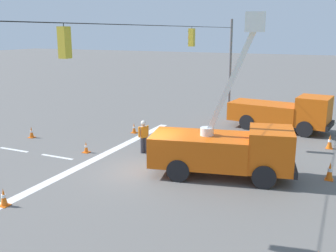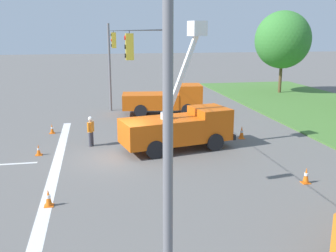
{
  "view_description": "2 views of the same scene",
  "coord_description": "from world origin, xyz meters",
  "px_view_note": "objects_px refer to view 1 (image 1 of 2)",
  "views": [
    {
      "loc": [
        15.24,
        7.98,
        6.36
      ],
      "look_at": [
        0.42,
        1.16,
        2.41
      ],
      "focal_mm": 42.0,
      "sensor_mm": 36.0,
      "label": 1
    },
    {
      "loc": [
        20.1,
        -1.34,
        6.58
      ],
      "look_at": [
        -1.15,
        2.69,
        1.34
      ],
      "focal_mm": 42.0,
      "sensor_mm": 36.0,
      "label": 2
    }
  ],
  "objects_px": {
    "traffic_cone_lane_edge_a": "(330,171)",
    "traffic_cone_lane_edge_b": "(86,147)",
    "utility_truck_support_near": "(283,112)",
    "traffic_cone_mid_left": "(4,197)",
    "traffic_cone_foreground_left": "(134,128)",
    "road_worker": "(143,135)",
    "traffic_cone_mid_right": "(330,142)",
    "traffic_cone_foreground_right": "(31,132)",
    "utility_truck_bucket_lift": "(225,146)"
  },
  "relations": [
    {
      "from": "road_worker",
      "to": "traffic_cone_mid_right",
      "type": "bearing_deg",
      "value": 118.82
    },
    {
      "from": "traffic_cone_foreground_left",
      "to": "traffic_cone_lane_edge_b",
      "type": "distance_m",
      "value": 4.74
    },
    {
      "from": "utility_truck_support_near",
      "to": "traffic_cone_lane_edge_a",
      "type": "height_order",
      "value": "utility_truck_support_near"
    },
    {
      "from": "utility_truck_support_near",
      "to": "traffic_cone_lane_edge_b",
      "type": "height_order",
      "value": "utility_truck_support_near"
    },
    {
      "from": "traffic_cone_mid_left",
      "to": "traffic_cone_lane_edge_a",
      "type": "height_order",
      "value": "traffic_cone_lane_edge_a"
    },
    {
      "from": "traffic_cone_foreground_left",
      "to": "traffic_cone_mid_right",
      "type": "height_order",
      "value": "traffic_cone_mid_right"
    },
    {
      "from": "traffic_cone_mid_left",
      "to": "traffic_cone_lane_edge_a",
      "type": "relative_size",
      "value": 0.85
    },
    {
      "from": "traffic_cone_foreground_right",
      "to": "traffic_cone_lane_edge_a",
      "type": "xyz_separation_m",
      "value": [
        -0.06,
        16.97,
        0.07
      ]
    },
    {
      "from": "traffic_cone_mid_right",
      "to": "traffic_cone_lane_edge_b",
      "type": "height_order",
      "value": "traffic_cone_mid_right"
    },
    {
      "from": "traffic_cone_mid_left",
      "to": "traffic_cone_lane_edge_b",
      "type": "bearing_deg",
      "value": -169.87
    },
    {
      "from": "utility_truck_support_near",
      "to": "traffic_cone_foreground_left",
      "type": "xyz_separation_m",
      "value": [
        4.75,
        -8.52,
        -0.88
      ]
    },
    {
      "from": "traffic_cone_foreground_left",
      "to": "traffic_cone_foreground_right",
      "type": "relative_size",
      "value": 0.94
    },
    {
      "from": "traffic_cone_mid_left",
      "to": "traffic_cone_mid_right",
      "type": "relative_size",
      "value": 0.87
    },
    {
      "from": "road_worker",
      "to": "traffic_cone_lane_edge_b",
      "type": "xyz_separation_m",
      "value": [
        1.28,
        -2.82,
        -0.71
      ]
    },
    {
      "from": "traffic_cone_foreground_right",
      "to": "utility_truck_support_near",
      "type": "bearing_deg",
      "value": 121.5
    },
    {
      "from": "road_worker",
      "to": "traffic_cone_mid_left",
      "type": "bearing_deg",
      "value": -11.39
    },
    {
      "from": "traffic_cone_mid_left",
      "to": "traffic_cone_foreground_left",
      "type": "bearing_deg",
      "value": -175.35
    },
    {
      "from": "utility_truck_bucket_lift",
      "to": "traffic_cone_foreground_right",
      "type": "distance_m",
      "value": 12.76
    },
    {
      "from": "traffic_cone_mid_right",
      "to": "traffic_cone_lane_edge_a",
      "type": "xyz_separation_m",
      "value": [
        5.07,
        0.25,
        0.01
      ]
    },
    {
      "from": "traffic_cone_mid_right",
      "to": "utility_truck_bucket_lift",
      "type": "bearing_deg",
      "value": -32.0
    },
    {
      "from": "traffic_cone_foreground_right",
      "to": "traffic_cone_mid_right",
      "type": "relative_size",
      "value": 0.86
    },
    {
      "from": "traffic_cone_foreground_right",
      "to": "traffic_cone_mid_left",
      "type": "distance_m",
      "value": 9.92
    },
    {
      "from": "utility_truck_support_near",
      "to": "road_worker",
      "type": "xyz_separation_m",
      "value": [
        8.2,
        -5.97,
        -0.19
      ]
    },
    {
      "from": "utility_truck_support_near",
      "to": "traffic_cone_foreground_left",
      "type": "relative_size",
      "value": 10.42
    },
    {
      "from": "utility_truck_support_near",
      "to": "traffic_cone_foreground_left",
      "type": "distance_m",
      "value": 9.79
    },
    {
      "from": "traffic_cone_mid_left",
      "to": "utility_truck_support_near",
      "type": "bearing_deg",
      "value": 154.93
    },
    {
      "from": "utility_truck_support_near",
      "to": "traffic_cone_lane_edge_b",
      "type": "relative_size",
      "value": 11.04
    },
    {
      "from": "traffic_cone_mid_right",
      "to": "traffic_cone_lane_edge_b",
      "type": "relative_size",
      "value": 1.31
    },
    {
      "from": "utility_truck_support_near",
      "to": "traffic_cone_foreground_right",
      "type": "distance_m",
      "value": 16.05
    },
    {
      "from": "traffic_cone_foreground_left",
      "to": "traffic_cone_lane_edge_a",
      "type": "distance_m",
      "value": 12.35
    },
    {
      "from": "utility_truck_bucket_lift",
      "to": "traffic_cone_mid_left",
      "type": "relative_size",
      "value": 10.29
    },
    {
      "from": "road_worker",
      "to": "traffic_cone_foreground_right",
      "type": "xyz_separation_m",
      "value": [
        0.17,
        -7.69,
        -0.66
      ]
    },
    {
      "from": "traffic_cone_lane_edge_a",
      "to": "traffic_cone_lane_edge_b",
      "type": "relative_size",
      "value": 1.34
    },
    {
      "from": "utility_truck_bucket_lift",
      "to": "road_worker",
      "type": "bearing_deg",
      "value": -107.45
    },
    {
      "from": "traffic_cone_lane_edge_b",
      "to": "traffic_cone_lane_edge_a",
      "type": "bearing_deg",
      "value": 95.54
    },
    {
      "from": "traffic_cone_foreground_left",
      "to": "traffic_cone_lane_edge_b",
      "type": "height_order",
      "value": "traffic_cone_foreground_left"
    },
    {
      "from": "utility_truck_bucket_lift",
      "to": "road_worker",
      "type": "xyz_separation_m",
      "value": [
        -1.56,
        -4.95,
        -0.38
      ]
    },
    {
      "from": "traffic_cone_lane_edge_a",
      "to": "traffic_cone_mid_left",
      "type": "bearing_deg",
      "value": -54.01
    },
    {
      "from": "utility_truck_bucket_lift",
      "to": "traffic_cone_foreground_right",
      "type": "bearing_deg",
      "value": -96.27
    },
    {
      "from": "road_worker",
      "to": "traffic_cone_mid_right",
      "type": "xyz_separation_m",
      "value": [
        -4.97,
        9.03,
        -0.6
      ]
    },
    {
      "from": "utility_truck_bucket_lift",
      "to": "road_worker",
      "type": "height_order",
      "value": "utility_truck_bucket_lift"
    },
    {
      "from": "road_worker",
      "to": "traffic_cone_foreground_left",
      "type": "xyz_separation_m",
      "value": [
        -3.45,
        -2.55,
        -0.69
      ]
    },
    {
      "from": "utility_truck_support_near",
      "to": "traffic_cone_lane_edge_b",
      "type": "xyz_separation_m",
      "value": [
        9.48,
        -8.79,
        -0.91
      ]
    },
    {
      "from": "utility_truck_bucket_lift",
      "to": "road_worker",
      "type": "distance_m",
      "value": 5.2
    },
    {
      "from": "traffic_cone_foreground_left",
      "to": "traffic_cone_mid_right",
      "type": "distance_m",
      "value": 11.67
    },
    {
      "from": "traffic_cone_foreground_left",
      "to": "traffic_cone_foreground_right",
      "type": "bearing_deg",
      "value": -54.84
    },
    {
      "from": "road_worker",
      "to": "traffic_cone_lane_edge_a",
      "type": "relative_size",
      "value": 2.18
    },
    {
      "from": "traffic_cone_mid_left",
      "to": "traffic_cone_lane_edge_b",
      "type": "xyz_separation_m",
      "value": [
        -6.74,
        -1.2,
        -0.05
      ]
    },
    {
      "from": "utility_truck_bucket_lift",
      "to": "traffic_cone_lane_edge_b",
      "type": "bearing_deg",
      "value": -92.06
    },
    {
      "from": "utility_truck_bucket_lift",
      "to": "traffic_cone_mid_right",
      "type": "xyz_separation_m",
      "value": [
        -6.52,
        4.08,
        -0.99
      ]
    }
  ]
}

